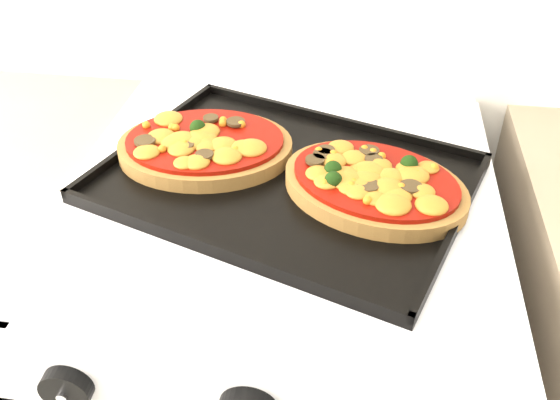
% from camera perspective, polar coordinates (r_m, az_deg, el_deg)
% --- Properties ---
extents(stove, '(0.60, 0.60, 0.91)m').
position_cam_1_polar(stove, '(1.18, 0.06, -16.66)').
color(stove, white).
rests_on(stove, floor).
extents(control_panel, '(0.60, 0.02, 0.09)m').
position_cam_1_polar(control_panel, '(0.68, -3.94, -17.26)').
color(control_panel, white).
rests_on(control_panel, stove).
extents(knob_left, '(0.06, 0.02, 0.06)m').
position_cam_1_polar(knob_left, '(0.72, -18.94, -16.00)').
color(knob_left, black).
rests_on(knob_left, control_panel).
extents(baking_tray, '(0.57, 0.49, 0.02)m').
position_cam_1_polar(baking_tray, '(0.85, 0.49, 2.09)').
color(baking_tray, black).
rests_on(baking_tray, stove).
extents(pizza_left, '(0.27, 0.23, 0.04)m').
position_cam_1_polar(pizza_left, '(0.90, -6.87, 5.10)').
color(pizza_left, olive).
rests_on(pizza_left, baking_tray).
extents(pizza_right, '(0.30, 0.26, 0.04)m').
position_cam_1_polar(pizza_right, '(0.82, 8.65, 1.56)').
color(pizza_right, olive).
rests_on(pizza_right, baking_tray).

